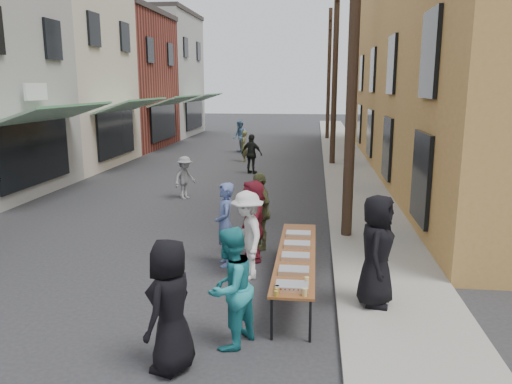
% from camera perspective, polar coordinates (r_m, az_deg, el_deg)
% --- Properties ---
extents(ground, '(120.00, 120.00, 0.00)m').
position_cam_1_polar(ground, '(10.63, -12.88, -9.15)').
color(ground, '#28282B').
rests_on(ground, ground).
extents(sidewalk, '(2.20, 60.00, 0.10)m').
position_cam_1_polar(sidewalk, '(24.64, 10.30, 3.13)').
color(sidewalk, gray).
rests_on(sidewalk, ground).
extents(storefront_row, '(8.00, 37.00, 9.00)m').
position_cam_1_polar(storefront_row, '(27.75, -22.74, 11.83)').
color(storefront_row, maroon).
rests_on(storefront_row, ground).
extents(building_ochre, '(10.00, 28.00, 10.00)m').
position_cam_1_polar(building_ochre, '(24.55, 25.69, 13.73)').
color(building_ochre, '#A87E3C').
rests_on(building_ochre, ground).
extents(utility_pole_near, '(0.26, 0.26, 9.00)m').
position_cam_1_polar(utility_pole_near, '(12.35, 11.06, 15.14)').
color(utility_pole_near, '#2D2116').
rests_on(utility_pole_near, ground).
extents(utility_pole_mid, '(0.26, 0.26, 9.00)m').
position_cam_1_polar(utility_pole_mid, '(24.33, 9.01, 13.58)').
color(utility_pole_mid, '#2D2116').
rests_on(utility_pole_mid, ground).
extents(utility_pole_far, '(0.26, 0.26, 9.00)m').
position_cam_1_polar(utility_pole_far, '(36.32, 8.33, 13.05)').
color(utility_pole_far, '#2D2116').
rests_on(utility_pole_far, ground).
extents(serving_table, '(0.70, 4.00, 0.75)m').
position_cam_1_polar(serving_table, '(9.33, 4.62, -7.23)').
color(serving_table, brown).
rests_on(serving_table, ground).
extents(catering_tray_sausage, '(0.50, 0.33, 0.08)m').
position_cam_1_polar(catering_tray_sausage, '(7.77, 4.14, -10.69)').
color(catering_tray_sausage, maroon).
rests_on(catering_tray_sausage, serving_table).
extents(catering_tray_foil_b, '(0.50, 0.33, 0.08)m').
position_cam_1_polar(catering_tray_foil_b, '(8.37, 4.36, -8.98)').
color(catering_tray_foil_b, '#B2B2B7').
rests_on(catering_tray_foil_b, serving_table).
extents(catering_tray_buns, '(0.50, 0.33, 0.08)m').
position_cam_1_polar(catering_tray_buns, '(9.03, 4.55, -7.39)').
color(catering_tray_buns, tan).
rests_on(catering_tray_buns, serving_table).
extents(catering_tray_foil_d, '(0.50, 0.33, 0.08)m').
position_cam_1_polar(catering_tray_foil_d, '(9.69, 4.72, -6.02)').
color(catering_tray_foil_d, '#B2B2B7').
rests_on(catering_tray_foil_d, serving_table).
extents(catering_tray_buns_end, '(0.50, 0.33, 0.08)m').
position_cam_1_polar(catering_tray_buns_end, '(10.36, 4.87, -4.82)').
color(catering_tray_buns_end, tan).
rests_on(catering_tray_buns_end, serving_table).
extents(condiment_jar_a, '(0.07, 0.07, 0.08)m').
position_cam_1_polar(condiment_jar_a, '(7.50, 2.32, -11.51)').
color(condiment_jar_a, '#A57F26').
rests_on(condiment_jar_a, serving_table).
extents(condiment_jar_b, '(0.07, 0.07, 0.08)m').
position_cam_1_polar(condiment_jar_b, '(7.59, 2.38, -11.21)').
color(condiment_jar_b, '#A57F26').
rests_on(condiment_jar_b, serving_table).
extents(condiment_jar_c, '(0.07, 0.07, 0.08)m').
position_cam_1_polar(condiment_jar_c, '(7.69, 2.44, -10.92)').
color(condiment_jar_c, '#A57F26').
rests_on(condiment_jar_c, serving_table).
extents(cup_stack, '(0.08, 0.08, 0.12)m').
position_cam_1_polar(cup_stack, '(7.52, 5.60, -11.33)').
color(cup_stack, tan).
rests_on(cup_stack, serving_table).
extents(guest_front_a, '(0.80, 1.02, 1.84)m').
position_cam_1_polar(guest_front_a, '(6.89, -9.77, -12.71)').
color(guest_front_a, black).
rests_on(guest_front_a, ground).
extents(guest_front_b, '(0.59, 0.75, 1.80)m').
position_cam_1_polar(guest_front_b, '(10.63, -3.56, -3.73)').
color(guest_front_b, '#4D5F95').
rests_on(guest_front_b, ground).
extents(guest_front_c, '(1.00, 1.09, 1.82)m').
position_cam_1_polar(guest_front_c, '(7.39, -3.01, -10.89)').
color(guest_front_c, teal).
rests_on(guest_front_c, ground).
extents(guest_front_d, '(1.06, 1.32, 1.78)m').
position_cam_1_polar(guest_front_d, '(9.89, -1.00, -4.97)').
color(guest_front_d, silver).
rests_on(guest_front_d, ground).
extents(guest_front_e, '(0.90, 1.16, 1.83)m').
position_cam_1_polar(guest_front_e, '(11.69, 0.41, -2.18)').
color(guest_front_e, brown).
rests_on(guest_front_e, ground).
extents(guest_queue_back, '(0.80, 1.73, 1.80)m').
position_cam_1_polar(guest_queue_back, '(10.95, -0.33, -3.25)').
color(guest_queue_back, maroon).
rests_on(guest_queue_back, ground).
extents(server, '(0.81, 1.05, 1.93)m').
position_cam_1_polar(server, '(8.71, 13.63, -6.52)').
color(server, black).
rests_on(server, sidewalk).
extents(passerby_left, '(0.92, 1.08, 1.45)m').
position_cam_1_polar(passerby_left, '(17.14, -8.14, 1.64)').
color(passerby_left, gray).
rests_on(passerby_left, ground).
extents(passerby_mid, '(1.10, 0.79, 1.74)m').
position_cam_1_polar(passerby_mid, '(21.84, -0.49, 4.37)').
color(passerby_mid, black).
rests_on(passerby_mid, ground).
extents(passerby_right, '(0.41, 0.59, 1.57)m').
position_cam_1_polar(passerby_right, '(25.39, -1.42, 5.26)').
color(passerby_right, brown).
rests_on(passerby_right, ground).
extents(passerby_far, '(1.02, 1.12, 1.87)m').
position_cam_1_polar(passerby_far, '(28.76, -1.86, 6.35)').
color(passerby_far, '#567EA7').
rests_on(passerby_far, ground).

